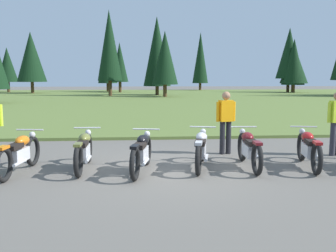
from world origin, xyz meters
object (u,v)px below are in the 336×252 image
(rider_with_back_turned, at_px, (226,119))
(motorcycle_black, at_px, (142,152))
(motorcycle_orange, at_px, (20,153))
(motorcycle_red, at_px, (309,148))
(motorcycle_silver, at_px, (201,149))
(motorcycle_maroon, at_px, (249,149))
(motorcycle_olive, at_px, (84,150))

(rider_with_back_turned, bearing_deg, motorcycle_black, -141.41)
(motorcycle_orange, distance_m, motorcycle_red, 6.41)
(motorcycle_silver, distance_m, rider_with_back_turned, 1.81)
(motorcycle_silver, xyz_separation_m, motorcycle_maroon, (1.09, -0.07, 0.00))
(motorcycle_orange, xyz_separation_m, motorcycle_maroon, (5.05, 0.14, 0.00))
(motorcycle_maroon, distance_m, motorcycle_red, 1.37)
(motorcycle_red, bearing_deg, motorcycle_olive, 178.07)
(motorcycle_silver, bearing_deg, motorcycle_maroon, -3.59)
(motorcycle_red, bearing_deg, motorcycle_black, -177.57)
(motorcycle_black, xyz_separation_m, motorcycle_maroon, (2.44, 0.23, 0.00))
(motorcycle_black, height_order, motorcycle_silver, same)
(motorcycle_olive, relative_size, motorcycle_maroon, 1.00)
(motorcycle_maroon, bearing_deg, motorcycle_orange, -178.37)
(motorcycle_olive, relative_size, motorcycle_black, 1.01)
(motorcycle_red, bearing_deg, motorcycle_silver, 176.77)
(motorcycle_orange, distance_m, motorcycle_olive, 1.35)
(motorcycle_maroon, bearing_deg, motorcycle_silver, 176.41)
(motorcycle_maroon, xyz_separation_m, motorcycle_red, (1.37, -0.07, 0.00))
(motorcycle_orange, relative_size, motorcycle_red, 1.01)
(motorcycle_black, relative_size, motorcycle_red, 1.00)
(motorcycle_orange, distance_m, rider_with_back_turned, 5.17)
(motorcycle_maroon, height_order, rider_with_back_turned, rider_with_back_turned)
(motorcycle_silver, bearing_deg, motorcycle_orange, -176.93)
(motorcycle_orange, height_order, motorcycle_olive, same)
(motorcycle_silver, xyz_separation_m, motorcycle_red, (2.46, -0.14, 0.00))
(motorcycle_silver, relative_size, motorcycle_maroon, 0.98)
(motorcycle_black, height_order, motorcycle_red, same)
(motorcycle_silver, distance_m, motorcycle_red, 2.46)
(motorcycle_olive, bearing_deg, motorcycle_maroon, -1.56)
(motorcycle_black, distance_m, motorcycle_maroon, 2.45)
(motorcycle_black, height_order, motorcycle_maroon, same)
(rider_with_back_turned, bearing_deg, motorcycle_olive, -157.55)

